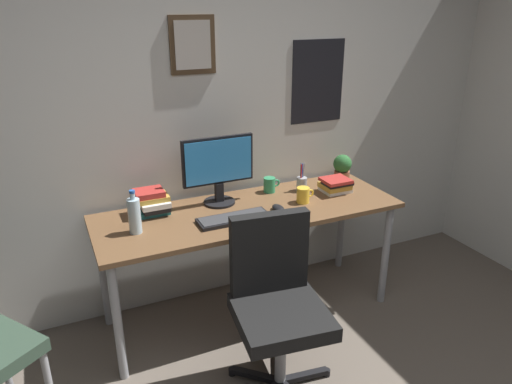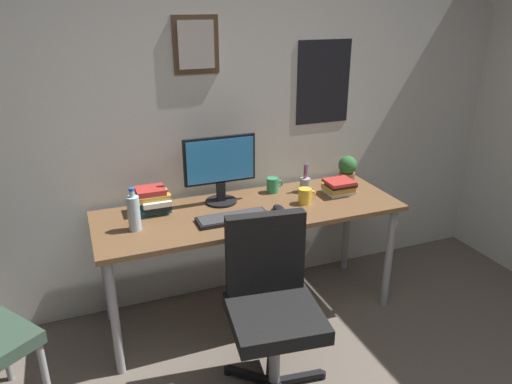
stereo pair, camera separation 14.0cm
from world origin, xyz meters
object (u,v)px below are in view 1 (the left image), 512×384
object	(u,v)px
keyboard	(234,218)
coffee_mug_near	(270,185)
book_stack_left	(153,202)
monitor	(218,167)
book_stack_right	(336,185)
office_chair	(276,297)
potted_plant	(342,167)
water_bottle	(134,215)
computer_mouse	(278,208)
pen_cup	(302,183)
coffee_mug_far	(303,195)

from	to	relation	value
keyboard	coffee_mug_near	distance (m)	0.51
keyboard	book_stack_left	bearing A→B (deg)	144.84
monitor	keyboard	size ratio (longest dim) A/B	1.07
monitor	keyboard	distance (m)	0.36
coffee_mug_near	book_stack_right	distance (m)	0.44
office_chair	potted_plant	size ratio (longest dim) A/B	4.87
office_chair	keyboard	bearing A→B (deg)	93.70
water_bottle	monitor	bearing A→B (deg)	19.53
computer_mouse	book_stack_left	xyz separation A→B (m)	(-0.71, 0.27, 0.06)
book_stack_right	pen_cup	bearing A→B (deg)	150.13
computer_mouse	potted_plant	xyz separation A→B (m)	(0.65, 0.28, 0.09)
computer_mouse	water_bottle	bearing A→B (deg)	175.63
coffee_mug_near	book_stack_left	world-z (taller)	book_stack_left
keyboard	pen_cup	size ratio (longest dim) A/B	2.15
computer_mouse	coffee_mug_near	bearing A→B (deg)	73.25
keyboard	book_stack_right	size ratio (longest dim) A/B	2.19
coffee_mug_near	keyboard	bearing A→B (deg)	-140.65
water_bottle	book_stack_left	distance (m)	0.26
coffee_mug_near	book_stack_right	size ratio (longest dim) A/B	0.59
keyboard	computer_mouse	bearing A→B (deg)	2.78
keyboard	computer_mouse	world-z (taller)	computer_mouse
book_stack_right	monitor	bearing A→B (deg)	169.44
office_chair	keyboard	size ratio (longest dim) A/B	2.21
monitor	book_stack_left	xyz separation A→B (m)	(-0.42, 0.01, -0.16)
computer_mouse	water_bottle	size ratio (longest dim) A/B	0.44
office_chair	potted_plant	bearing A→B (deg)	40.97
water_bottle	keyboard	bearing A→B (deg)	-8.19
keyboard	water_bottle	size ratio (longest dim) A/B	1.70
water_bottle	pen_cup	distance (m)	1.17
computer_mouse	book_stack_right	bearing A→B (deg)	13.82
pen_cup	book_stack_right	bearing A→B (deg)	-29.87
coffee_mug_near	potted_plant	xyz separation A→B (m)	(0.56, -0.02, 0.05)
computer_mouse	coffee_mug_far	size ratio (longest dim) A/B	0.91
pen_cup	monitor	bearing A→B (deg)	176.85
computer_mouse	coffee_mug_far	world-z (taller)	coffee_mug_far
potted_plant	pen_cup	distance (m)	0.36
office_chair	keyboard	xyz separation A→B (m)	(-0.03, 0.50, 0.24)
monitor	book_stack_left	size ratio (longest dim) A/B	2.35
keyboard	water_bottle	world-z (taller)	water_bottle
monitor	coffee_mug_far	xyz separation A→B (m)	(0.49, -0.21, -0.19)
coffee_mug_near	office_chair	bearing A→B (deg)	-113.62
monitor	keyboard	xyz separation A→B (m)	(-0.01, -0.28, -0.23)
keyboard	office_chair	bearing A→B (deg)	-86.30
keyboard	pen_cup	bearing A→B (deg)	22.69
keyboard	water_bottle	bearing A→B (deg)	171.81
coffee_mug_far	book_stack_left	size ratio (longest dim) A/B	0.61
monitor	pen_cup	size ratio (longest dim) A/B	2.30
coffee_mug_far	book_stack_right	bearing A→B (deg)	13.18
coffee_mug_near	potted_plant	distance (m)	0.56
keyboard	book_stack_right	distance (m)	0.81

